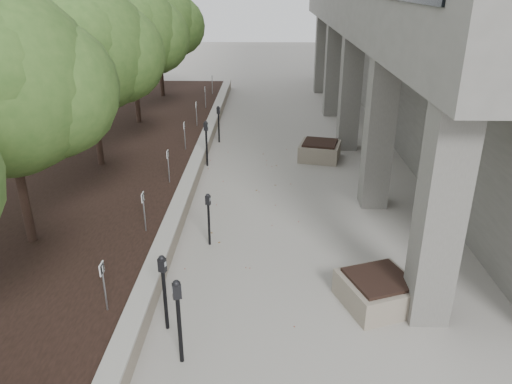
# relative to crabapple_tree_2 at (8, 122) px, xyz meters

# --- Properties ---
(ground) EXTENTS (90.00, 90.00, 0.00)m
(ground) POSITION_rel_crabapple_tree_2_xyz_m (4.80, -3.00, -3.12)
(ground) COLOR #9D9890
(ground) RESTS_ON ground
(retaining_wall) EXTENTS (0.39, 26.00, 0.50)m
(retaining_wall) POSITION_rel_crabapple_tree_2_xyz_m (2.97, 6.00, -2.87)
(retaining_wall) COLOR gray
(retaining_wall) RESTS_ON ground
(planting_bed) EXTENTS (7.00, 26.00, 0.40)m
(planting_bed) POSITION_rel_crabapple_tree_2_xyz_m (-0.70, 6.00, -2.92)
(planting_bed) COLOR black
(planting_bed) RESTS_ON ground
(crabapple_tree_2) EXTENTS (4.60, 4.00, 5.44)m
(crabapple_tree_2) POSITION_rel_crabapple_tree_2_xyz_m (0.00, 0.00, 0.00)
(crabapple_tree_2) COLOR #365B23
(crabapple_tree_2) RESTS_ON planting_bed
(crabapple_tree_3) EXTENTS (4.60, 4.00, 5.44)m
(crabapple_tree_3) POSITION_rel_crabapple_tree_2_xyz_m (0.00, 5.00, 0.00)
(crabapple_tree_3) COLOR #365B23
(crabapple_tree_3) RESTS_ON planting_bed
(crabapple_tree_4) EXTENTS (4.60, 4.00, 5.44)m
(crabapple_tree_4) POSITION_rel_crabapple_tree_2_xyz_m (0.00, 10.00, 0.00)
(crabapple_tree_4) COLOR #365B23
(crabapple_tree_4) RESTS_ON planting_bed
(crabapple_tree_5) EXTENTS (4.60, 4.00, 5.44)m
(crabapple_tree_5) POSITION_rel_crabapple_tree_2_xyz_m (0.00, 15.00, 0.00)
(crabapple_tree_5) COLOR #365B23
(crabapple_tree_5) RESTS_ON planting_bed
(parking_sign_2) EXTENTS (0.04, 0.22, 0.96)m
(parking_sign_2) POSITION_rel_crabapple_tree_2_xyz_m (2.45, -2.50, -2.24)
(parking_sign_2) COLOR black
(parking_sign_2) RESTS_ON planting_bed
(parking_sign_3) EXTENTS (0.04, 0.22, 0.96)m
(parking_sign_3) POSITION_rel_crabapple_tree_2_xyz_m (2.45, 0.50, -2.24)
(parking_sign_3) COLOR black
(parking_sign_3) RESTS_ON planting_bed
(parking_sign_4) EXTENTS (0.04, 0.22, 0.96)m
(parking_sign_4) POSITION_rel_crabapple_tree_2_xyz_m (2.45, 3.50, -2.24)
(parking_sign_4) COLOR black
(parking_sign_4) RESTS_ON planting_bed
(parking_sign_5) EXTENTS (0.04, 0.22, 0.96)m
(parking_sign_5) POSITION_rel_crabapple_tree_2_xyz_m (2.45, 6.50, -2.24)
(parking_sign_5) COLOR black
(parking_sign_5) RESTS_ON planting_bed
(parking_sign_6) EXTENTS (0.04, 0.22, 0.96)m
(parking_sign_6) POSITION_rel_crabapple_tree_2_xyz_m (2.45, 9.50, -2.24)
(parking_sign_6) COLOR black
(parking_sign_6) RESTS_ON planting_bed
(parking_sign_7) EXTENTS (0.04, 0.22, 0.96)m
(parking_sign_7) POSITION_rel_crabapple_tree_2_xyz_m (2.45, 12.50, -2.24)
(parking_sign_7) COLOR black
(parking_sign_7) RESTS_ON planting_bed
(parking_sign_8) EXTENTS (0.04, 0.22, 0.96)m
(parking_sign_8) POSITION_rel_crabapple_tree_2_xyz_m (2.45, 15.50, -2.24)
(parking_sign_8) COLOR black
(parking_sign_8) RESTS_ON planting_bed
(parking_meter_1) EXTENTS (0.18, 0.16, 1.57)m
(parking_meter_1) POSITION_rel_crabapple_tree_2_xyz_m (3.88, -3.30, -2.34)
(parking_meter_1) COLOR black
(parking_meter_1) RESTS_ON ground
(parking_meter_2) EXTENTS (0.18, 0.15, 1.51)m
(parking_meter_2) POSITION_rel_crabapple_tree_2_xyz_m (3.49, -2.48, -2.37)
(parking_meter_2) COLOR black
(parking_meter_2) RESTS_ON ground
(parking_meter_3) EXTENTS (0.15, 0.13, 1.31)m
(parking_meter_3) POSITION_rel_crabapple_tree_2_xyz_m (3.91, 0.60, -2.46)
(parking_meter_3) COLOR black
(parking_meter_3) RESTS_ON ground
(parking_meter_4) EXTENTS (0.17, 0.14, 1.55)m
(parking_meter_4) POSITION_rel_crabapple_tree_2_xyz_m (3.25, 5.97, -2.34)
(parking_meter_4) COLOR black
(parking_meter_4) RESTS_ON ground
(parking_meter_5) EXTENTS (0.15, 0.12, 1.42)m
(parking_meter_5) POSITION_rel_crabapple_tree_2_xyz_m (3.41, 8.58, -2.41)
(parking_meter_5) COLOR black
(parking_meter_5) RESTS_ON ground
(planter_front) EXTENTS (1.65, 1.65, 0.60)m
(planter_front) POSITION_rel_crabapple_tree_2_xyz_m (7.40, -1.66, -2.82)
(planter_front) COLOR gray
(planter_front) RESTS_ON ground
(planter_back) EXTENTS (1.61, 1.61, 0.62)m
(planter_back) POSITION_rel_crabapple_tree_2_xyz_m (7.09, 6.75, -2.81)
(planter_back) COLOR gray
(planter_back) RESTS_ON ground
(berry_scatter) EXTENTS (3.30, 14.10, 0.02)m
(berry_scatter) POSITION_rel_crabapple_tree_2_xyz_m (4.70, 2.00, -3.11)
(berry_scatter) COLOR #97240B
(berry_scatter) RESTS_ON ground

